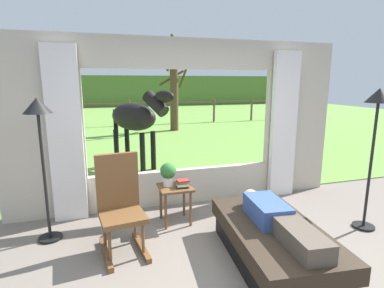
# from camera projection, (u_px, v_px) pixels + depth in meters

# --- Properties ---
(back_wall_with_window) EXTENTS (5.20, 0.12, 2.55)m
(back_wall_with_window) POSITION_uv_depth(u_px,v_px,m) (183.00, 126.00, 4.70)
(back_wall_with_window) COLOR #BCB29E
(back_wall_with_window) RESTS_ON ground_plane
(curtain_panel_left) EXTENTS (0.44, 0.10, 2.40)m
(curtain_panel_left) POSITION_uv_depth(u_px,v_px,m) (65.00, 136.00, 4.10)
(curtain_panel_left) COLOR silver
(curtain_panel_left) RESTS_ON ground_plane
(curtain_panel_right) EXTENTS (0.44, 0.10, 2.40)m
(curtain_panel_right) POSITION_uv_depth(u_px,v_px,m) (284.00, 126.00, 5.05)
(curtain_panel_right) COLOR silver
(curtain_panel_right) RESTS_ON ground_plane
(outdoor_pasture_lawn) EXTENTS (36.00, 21.68, 0.02)m
(outdoor_pasture_lawn) POSITION_uv_depth(u_px,v_px,m) (127.00, 121.00, 15.17)
(outdoor_pasture_lawn) COLOR olive
(outdoor_pasture_lawn) RESTS_ON ground_plane
(distant_hill_ridge) EXTENTS (36.00, 2.00, 2.40)m
(distant_hill_ridge) POSITION_uv_depth(u_px,v_px,m) (116.00, 91.00, 24.17)
(distant_hill_ridge) COLOR #4D6C31
(distant_hill_ridge) RESTS_ON ground_plane
(recliner_sofa) EXTENTS (1.06, 1.78, 0.42)m
(recliner_sofa) POSITION_uv_depth(u_px,v_px,m) (273.00, 243.00, 3.27)
(recliner_sofa) COLOR black
(recliner_sofa) RESTS_ON ground_plane
(reclining_person) EXTENTS (0.40, 1.44, 0.22)m
(reclining_person) POSITION_uv_depth(u_px,v_px,m) (277.00, 218.00, 3.16)
(reclining_person) COLOR #334C8C
(reclining_person) RESTS_ON recliner_sofa
(rocking_chair) EXTENTS (0.54, 0.73, 1.12)m
(rocking_chair) POSITION_uv_depth(u_px,v_px,m) (120.00, 205.00, 3.45)
(rocking_chair) COLOR brown
(rocking_chair) RESTS_ON ground_plane
(side_table) EXTENTS (0.44, 0.44, 0.52)m
(side_table) POSITION_uv_depth(u_px,v_px,m) (175.00, 193.00, 4.15)
(side_table) COLOR brown
(side_table) RESTS_ON ground_plane
(potted_plant) EXTENTS (0.22, 0.22, 0.32)m
(potted_plant) POSITION_uv_depth(u_px,v_px,m) (168.00, 173.00, 4.13)
(potted_plant) COLOR silver
(potted_plant) RESTS_ON side_table
(book_stack) EXTENTS (0.18, 0.15, 0.10)m
(book_stack) POSITION_uv_depth(u_px,v_px,m) (183.00, 184.00, 4.08)
(book_stack) COLOR black
(book_stack) RESTS_ON side_table
(floor_lamp_left) EXTENTS (0.32, 0.32, 1.74)m
(floor_lamp_left) POSITION_uv_depth(u_px,v_px,m) (39.00, 127.00, 3.50)
(floor_lamp_left) COLOR black
(floor_lamp_left) RESTS_ON ground_plane
(floor_lamp_right) EXTENTS (0.32, 0.32, 1.84)m
(floor_lamp_right) POSITION_uv_depth(u_px,v_px,m) (377.00, 117.00, 3.78)
(floor_lamp_right) COLOR black
(floor_lamp_right) RESTS_ON ground_plane
(horse) EXTENTS (1.36, 1.66, 1.73)m
(horse) POSITION_uv_depth(u_px,v_px,m) (136.00, 118.00, 6.56)
(horse) COLOR black
(horse) RESTS_ON outdoor_pasture_lawn
(pasture_tree) EXTENTS (1.15, 1.13, 3.59)m
(pasture_tree) POSITION_uv_depth(u_px,v_px,m) (174.00, 88.00, 11.79)
(pasture_tree) COLOR #4C3823
(pasture_tree) RESTS_ON outdoor_pasture_lawn
(pasture_fence_line) EXTENTS (16.10, 0.10, 1.10)m
(pasture_fence_line) POSITION_uv_depth(u_px,v_px,m) (129.00, 109.00, 13.42)
(pasture_fence_line) COLOR brown
(pasture_fence_line) RESTS_ON outdoor_pasture_lawn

